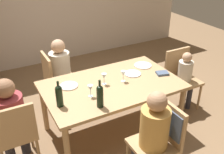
# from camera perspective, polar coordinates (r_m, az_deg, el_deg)

# --- Properties ---
(ground_plane) EXTENTS (10.00, 10.00, 0.00)m
(ground_plane) POSITION_cam_1_polar(r_m,az_deg,el_deg) (3.75, 0.00, -11.58)
(ground_plane) COLOR #846647
(dining_table) EXTENTS (1.74, 1.06, 0.76)m
(dining_table) POSITION_cam_1_polar(r_m,az_deg,el_deg) (3.35, 0.00, -2.71)
(dining_table) COLOR tan
(dining_table) RESTS_ON ground_plane
(chair_far_left) EXTENTS (0.44, 0.44, 0.92)m
(chair_far_left) POSITION_cam_1_polar(r_m,az_deg,el_deg) (4.01, -12.30, -0.14)
(chair_far_left) COLOR tan
(chair_far_left) RESTS_ON ground_plane
(chair_left_end) EXTENTS (0.44, 0.44, 0.92)m
(chair_left_end) POSITION_cam_1_polar(r_m,az_deg,el_deg) (3.08, -20.54, -11.33)
(chair_left_end) COLOR tan
(chair_left_end) RESTS_ON ground_plane
(chair_near) EXTENTS (0.46, 0.44, 0.92)m
(chair_near) POSITION_cam_1_polar(r_m,az_deg,el_deg) (2.85, 11.20, -11.83)
(chair_near) COLOR tan
(chair_near) RESTS_ON ground_plane
(chair_right_end) EXTENTS (0.44, 0.44, 0.92)m
(chair_right_end) POSITION_cam_1_polar(r_m,az_deg,el_deg) (4.14, 14.80, 0.52)
(chair_right_end) COLOR tan
(chair_right_end) RESTS_ON ground_plane
(person_woman_host) EXTENTS (0.35, 0.30, 1.13)m
(person_woman_host) POSITION_cam_1_polar(r_m,az_deg,el_deg) (3.98, -10.93, 1.72)
(person_woman_host) COLOR #33333D
(person_woman_host) RESTS_ON ground_plane
(person_man_bearded) EXTENTS (0.31, 0.36, 1.15)m
(person_man_bearded) POSITION_cam_1_polar(r_m,az_deg,el_deg) (3.09, -21.32, -8.24)
(person_man_bearded) COLOR #33333D
(person_man_bearded) RESTS_ON ground_plane
(person_man_guest) EXTENTS (0.35, 0.30, 1.13)m
(person_man_guest) POSITION_cam_1_polar(r_m,az_deg,el_deg) (2.74, 8.81, -11.98)
(person_man_guest) COLOR #33333D
(person_man_guest) RESTS_ON ground_plane
(person_child_small) EXTENTS (0.22, 0.25, 0.94)m
(person_child_small) POSITION_cam_1_polar(r_m,az_deg,el_deg) (4.06, 15.88, 0.20)
(person_child_small) COLOR #33333D
(person_child_small) RESTS_ON ground_plane
(wine_bottle_tall_green) EXTENTS (0.08, 0.08, 0.31)m
(wine_bottle_tall_green) POSITION_cam_1_polar(r_m,az_deg,el_deg) (2.88, -11.56, -3.96)
(wine_bottle_tall_green) COLOR black
(wine_bottle_tall_green) RESTS_ON dining_table
(wine_bottle_dark_red) EXTENTS (0.08, 0.08, 0.33)m
(wine_bottle_dark_red) POSITION_cam_1_polar(r_m,az_deg,el_deg) (2.81, -2.67, -4.08)
(wine_bottle_dark_red) COLOR black
(wine_bottle_dark_red) RESTS_ON dining_table
(wine_glass_near_left) EXTENTS (0.07, 0.07, 0.15)m
(wine_glass_near_left) POSITION_cam_1_polar(r_m,az_deg,el_deg) (3.32, 2.50, 0.67)
(wine_glass_near_left) COLOR silver
(wine_glass_near_left) RESTS_ON dining_table
(wine_glass_centre) EXTENTS (0.07, 0.07, 0.15)m
(wine_glass_centre) POSITION_cam_1_polar(r_m,az_deg,el_deg) (3.26, -1.76, 0.06)
(wine_glass_centre) COLOR silver
(wine_glass_centre) RESTS_ON dining_table
(wine_glass_near_right) EXTENTS (0.07, 0.07, 0.15)m
(wine_glass_near_right) POSITION_cam_1_polar(r_m,az_deg,el_deg) (3.02, -4.79, -2.53)
(wine_glass_near_right) COLOR silver
(wine_glass_near_right) RESTS_ON dining_table
(dinner_plate_host) EXTENTS (0.23, 0.23, 0.01)m
(dinner_plate_host) POSITION_cam_1_polar(r_m,az_deg,el_deg) (3.30, -9.50, -1.91)
(dinner_plate_host) COLOR silver
(dinner_plate_host) RESTS_ON dining_table
(dinner_plate_guest_left) EXTENTS (0.23, 0.23, 0.01)m
(dinner_plate_guest_left) POSITION_cam_1_polar(r_m,az_deg,el_deg) (3.55, 4.56, 0.76)
(dinner_plate_guest_left) COLOR white
(dinner_plate_guest_left) RESTS_ON dining_table
(dinner_plate_guest_right) EXTENTS (0.25, 0.25, 0.01)m
(dinner_plate_guest_right) POSITION_cam_1_polar(r_m,az_deg,el_deg) (3.80, 6.81, 2.57)
(dinner_plate_guest_right) COLOR white
(dinner_plate_guest_right) RESTS_ON dining_table
(folded_napkin) EXTENTS (0.19, 0.16, 0.03)m
(folded_napkin) POSITION_cam_1_polar(r_m,az_deg,el_deg) (3.60, 11.01, 0.84)
(folded_napkin) COLOR #4C5B75
(folded_napkin) RESTS_ON dining_table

